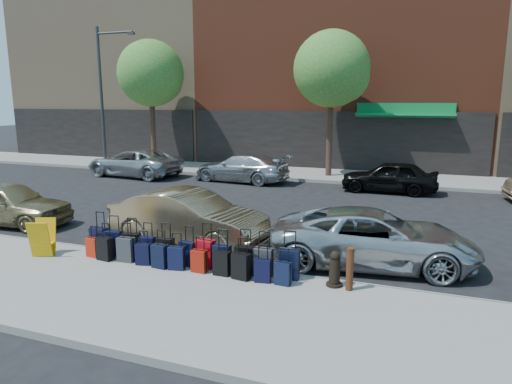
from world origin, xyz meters
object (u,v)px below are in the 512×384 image
at_px(tree_center, 334,71).
at_px(car_far_2, 389,177).
at_px(car_near_1, 189,218).
at_px(suitcase_front_5, 188,253).
at_px(streetlight, 104,89).
at_px(car_far_1, 241,168).
at_px(car_near_0, 8,203).
at_px(fire_hydrant, 335,270).
at_px(car_far_0, 134,163).
at_px(car_near_2, 374,238).
at_px(tree_left, 153,75).
at_px(bollard, 350,268).
at_px(display_rack, 43,238).

xyz_separation_m(tree_center, car_far_2, (3.10, -2.80, -4.72)).
bearing_deg(car_near_1, suitcase_front_5, -146.81).
relative_size(tree_center, streetlight, 0.91).
xyz_separation_m(car_near_1, car_far_2, (4.69, 9.58, -0.05)).
bearing_deg(tree_center, car_far_1, -147.89).
height_order(car_near_0, car_far_1, car_near_0).
bearing_deg(fire_hydrant, car_far_0, 131.12).
distance_m(suitcase_front_5, car_far_1, 12.29).
bearing_deg(car_far_2, streetlight, -95.98).
distance_m(car_near_2, car_far_2, 9.53).
height_order(tree_left, car_near_1, tree_left).
relative_size(fire_hydrant, car_far_1, 0.16).
distance_m(car_near_2, car_far_1, 12.32).
xyz_separation_m(fire_hydrant, car_far_0, (-12.88, 11.37, 0.22)).
height_order(streetlight, car_near_0, streetlight).
distance_m(tree_left, tree_center, 10.50).
relative_size(fire_hydrant, car_far_0, 0.15).
distance_m(tree_left, bollard, 20.47).
xyz_separation_m(tree_center, suitcase_front_5, (-0.57, -14.31, -4.96)).
bearing_deg(fire_hydrant, tree_left, 125.61).
bearing_deg(tree_left, suitcase_front_5, -55.23).
distance_m(bollard, car_near_0, 11.38).
bearing_deg(car_far_2, car_far_1, -91.07).
distance_m(tree_center, car_near_2, 13.64).
xyz_separation_m(tree_center, bollard, (3.20, -14.43, -4.80)).
bearing_deg(display_rack, car_far_0, 94.98).
bearing_deg(car_far_0, suitcase_front_5, 45.29).
bearing_deg(streetlight, tree_left, 13.39).
xyz_separation_m(display_rack, car_near_2, (7.73, 2.62, 0.08)).
relative_size(tree_center, fire_hydrant, 9.60).
bearing_deg(tree_center, display_rack, -106.02).
distance_m(fire_hydrant, car_far_1, 13.66).
distance_m(tree_left, car_far_1, 8.41).
bearing_deg(car_far_1, car_near_1, 20.04).
relative_size(streetlight, car_near_1, 1.76).
bearing_deg(streetlight, suitcase_front_5, -46.59).
height_order(display_rack, car_far_2, car_far_2).
bearing_deg(car_near_1, car_far_0, 46.95).
distance_m(car_far_0, car_far_2, 13.10).
xyz_separation_m(car_near_1, car_far_1, (-2.42, 9.87, -0.05)).
bearing_deg(car_far_1, streetlight, -94.59).
height_order(tree_center, bollard, tree_center).
distance_m(suitcase_front_5, car_far_0, 14.77).
xyz_separation_m(streetlight, car_far_0, (3.44, -2.25, -3.94)).
distance_m(suitcase_front_5, car_near_0, 7.66).
height_order(fire_hydrant, car_far_2, car_far_2).
distance_m(tree_left, display_rack, 16.89).
height_order(tree_left, bollard, tree_left).
xyz_separation_m(tree_center, car_far_1, (-4.01, -2.51, -4.71)).
height_order(suitcase_front_5, fire_hydrant, suitcase_front_5).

